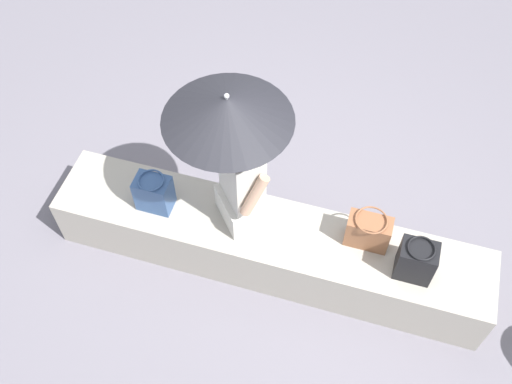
# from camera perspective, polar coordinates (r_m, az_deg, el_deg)

# --- Properties ---
(ground_plane) EXTENTS (14.00, 14.00, 0.00)m
(ground_plane) POSITION_cam_1_polar(r_m,az_deg,el_deg) (4.48, 1.18, -6.58)
(ground_plane) COLOR slate
(stone_bench) EXTENTS (3.08, 0.54, 0.45)m
(stone_bench) POSITION_cam_1_polar(r_m,az_deg,el_deg) (4.29, 1.23, -5.12)
(stone_bench) COLOR #A8A093
(stone_bench) RESTS_ON ground
(person_seated) EXTENTS (0.46, 0.48, 0.90)m
(person_seated) POSITION_cam_1_polar(r_m,az_deg,el_deg) (3.84, -1.36, 1.04)
(person_seated) COLOR beige
(person_seated) RESTS_ON stone_bench
(parasol) EXTENTS (0.77, 0.77, 1.18)m
(parasol) POSITION_cam_1_polar(r_m,az_deg,el_deg) (3.33, -2.76, 7.93)
(parasol) COLOR #B7B7BC
(parasol) RESTS_ON stone_bench
(handbag_black) EXTENTS (0.24, 0.18, 0.31)m
(handbag_black) POSITION_cam_1_polar(r_m,az_deg,el_deg) (3.93, 15.09, -6.36)
(handbag_black) COLOR black
(handbag_black) RESTS_ON stone_bench
(tote_bag_canvas) EXTENTS (0.24, 0.18, 0.29)m
(tote_bag_canvas) POSITION_cam_1_polar(r_m,az_deg,el_deg) (4.15, -9.75, -0.08)
(tote_bag_canvas) COLOR #335184
(tote_bag_canvas) RESTS_ON stone_bench
(shoulder_bag_spare) EXTENTS (0.29, 0.21, 0.27)m
(shoulder_bag_spare) POSITION_cam_1_polar(r_m,az_deg,el_deg) (4.00, 10.71, -3.69)
(shoulder_bag_spare) COLOR brown
(shoulder_bag_spare) RESTS_ON stone_bench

